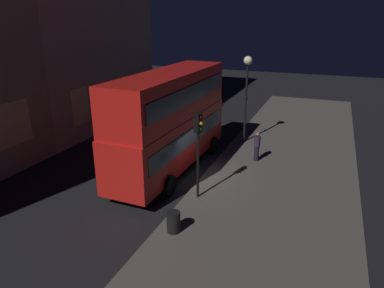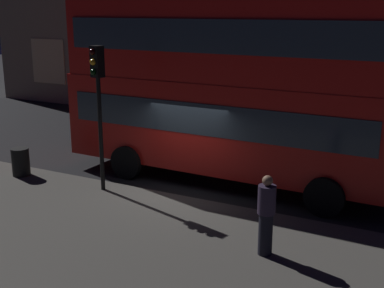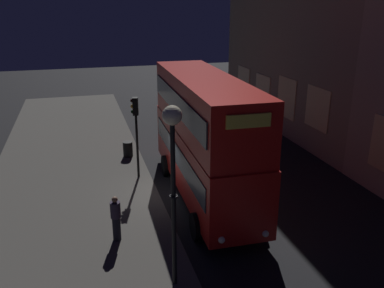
% 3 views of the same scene
% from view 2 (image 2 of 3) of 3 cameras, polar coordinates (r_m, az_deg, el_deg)
% --- Properties ---
extents(ground_plane, '(80.00, 80.00, 0.00)m').
position_cam_2_polar(ground_plane, '(14.67, -1.02, -5.60)').
color(ground_plane, black).
extents(sidewalk_slab, '(44.00, 7.82, 0.12)m').
position_cam_2_polar(sidewalk_slab, '(11.35, -11.72, -12.07)').
color(sidewalk_slab, '#4C4944').
rests_on(sidewalk_slab, ground).
extents(double_decker_bus, '(10.24, 3.00, 5.51)m').
position_cam_2_polar(double_decker_bus, '(15.03, 3.83, 6.92)').
color(double_decker_bus, red).
rests_on(double_decker_bus, ground).
extents(traffic_light_near_kerb, '(0.37, 0.39, 4.08)m').
position_cam_2_polar(traffic_light_near_kerb, '(14.14, -10.54, 6.17)').
color(traffic_light_near_kerb, black).
rests_on(traffic_light_near_kerb, sidewalk_slab).
extents(pedestrian, '(0.38, 0.38, 1.76)m').
position_cam_2_polar(pedestrian, '(10.75, 8.35, -7.87)').
color(pedestrian, black).
rests_on(pedestrian, sidewalk_slab).
extents(litter_bin, '(0.54, 0.54, 0.87)m').
position_cam_2_polar(litter_bin, '(16.61, -18.72, -1.91)').
color(litter_bin, black).
rests_on(litter_bin, sidewalk_slab).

